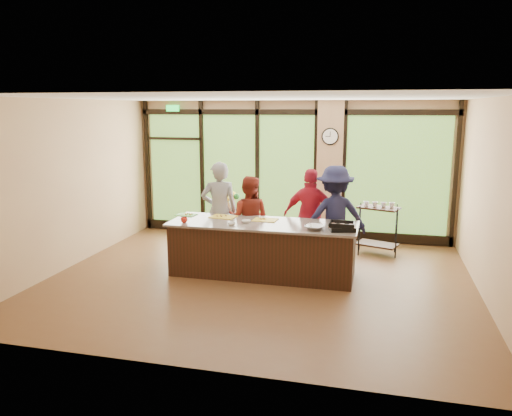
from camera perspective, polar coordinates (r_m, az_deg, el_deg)
The scene contains 25 objects.
floor at distance 8.48m, azimuth 0.30°, elevation -8.21°, with size 7.00×7.00×0.00m, color brown.
ceiling at distance 7.98m, azimuth 0.32°, elevation 12.51°, with size 7.00×7.00×0.00m, color white.
back_wall at distance 11.00m, azimuth 4.01°, elevation 4.36°, with size 7.00×7.00×0.00m, color tan.
left_wall at distance 9.54m, azimuth -20.60°, elevation 2.56°, with size 6.00×6.00×0.00m, color tan.
right_wall at distance 8.04m, azimuth 25.34°, elevation 0.66°, with size 6.00×6.00×0.00m, color tan.
window_wall at distance 10.95m, azimuth 4.80°, elevation 3.75°, with size 6.90×0.12×3.00m.
island_base at distance 8.62m, azimuth 0.77°, elevation -4.80°, with size 3.10×1.00×0.88m, color black.
countertop at distance 8.50m, azimuth 0.78°, elevation -1.83°, with size 3.20×1.10×0.04m, color gray.
wall_clock at distance 10.69m, azimuth 8.47°, elevation 8.09°, with size 0.36×0.04×0.36m.
cook_left at distance 9.39m, azimuth -4.20°, elevation -0.36°, with size 0.68×0.45×1.87m, color gray.
cook_midleft at distance 9.29m, azimuth -0.84°, elevation -1.26°, with size 0.79×0.61×1.62m, color maroon.
cook_midright at distance 9.19m, azimuth 6.29°, elevation -0.99°, with size 1.04×0.43×1.77m, color #AA1A2D.
cook_right at distance 9.06m, azimuth 8.96°, elevation -1.00°, with size 1.19×0.68×1.84m, color #191937.
roasting_pan at distance 8.07m, azimuth 9.78°, elevation -2.30°, with size 0.40×0.31×0.07m, color black.
mixing_bowl at distance 8.05m, azimuth 6.71°, elevation -2.24°, with size 0.31×0.31×0.08m, color silver.
cutting_board_left at distance 9.19m, azimuth -7.97°, elevation -0.77°, with size 0.35×0.26×0.01m, color #4F9536.
cutting_board_center at distance 8.94m, azimuth -3.78°, elevation -1.01°, with size 0.44×0.33×0.01m, color gold.
cutting_board_right at distance 8.69m, azimuth 1.05°, elevation -1.36°, with size 0.41×0.31×0.01m, color gold.
prep_bowl_near at distance 8.49m, azimuth -1.13°, elevation -1.55°, with size 0.15×0.15×0.05m, color white.
prep_bowl_mid at distance 8.33m, azimuth -2.81°, elevation -1.82°, with size 0.13×0.13×0.04m, color white.
prep_bowl_far at distance 8.80m, azimuth 0.73°, elevation -1.13°, with size 0.12×0.12×0.03m, color white.
red_ramekin at distance 8.58m, azimuth -8.21°, elevation -1.37°, with size 0.12×0.12×0.09m, color red.
flower_stand at distance 10.37m, azimuth -3.19°, elevation -2.51°, with size 0.35×0.35×0.71m, color black.
flower_vase at distance 10.26m, azimuth -3.22°, elevation 0.17°, with size 0.27×0.27×0.28m, color #8F734E.
bar_cart at distance 10.05m, azimuth 13.78°, elevation -1.67°, with size 0.87×0.67×1.05m.
Camera 1 is at (1.88, -7.76, 2.85)m, focal length 35.00 mm.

